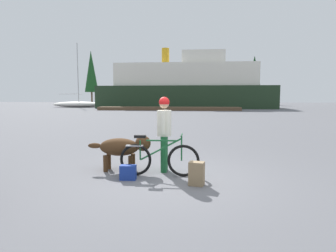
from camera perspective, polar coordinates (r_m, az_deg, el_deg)
name	(u,v)px	position (r m, az deg, el deg)	size (l,w,h in m)	color
ground_plane	(168,179)	(6.10, -0.01, -10.22)	(160.00, 160.00, 0.00)	slate
bicycle	(159,159)	(6.22, -1.84, -6.38)	(1.69, 0.44, 0.89)	black
person_cyclist	(164,127)	(6.51, -0.74, -0.22)	(0.32, 0.53, 1.67)	#19592D
dog	(123,147)	(6.69, -8.72, -4.11)	(1.45, 0.47, 0.81)	#472D19
backpack	(197,174)	(5.64, 5.58, -9.20)	(0.28, 0.20, 0.45)	#8C7251
handbag_pannier	(128,172)	(6.05, -7.77, -8.94)	(0.32, 0.18, 0.30)	navy
dock_pier	(169,109)	(36.41, 0.16, 3.42)	(17.46, 2.55, 0.40)	brown
ferry_boat	(186,87)	(43.93, 3.61, 7.59)	(25.18, 7.70, 8.79)	#1E331E
sailboat_moored	(79,104)	(48.06, -16.97, 4.09)	(8.41, 2.35, 9.89)	silver
pine_tree_far_left	(91,71)	(65.40, -14.71, 10.23)	(2.85, 2.85, 11.39)	#4C331E
pine_tree_center	(186,74)	(61.93, 3.51, 10.06)	(3.75, 3.75, 9.78)	#4C331E
pine_tree_far_right	(254,73)	(64.20, 16.43, 9.91)	(2.93, 2.93, 10.09)	#4C331E
pine_tree_mid_back	(219,75)	(65.37, 9.84, 9.76)	(4.21, 4.21, 10.22)	#4C331E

